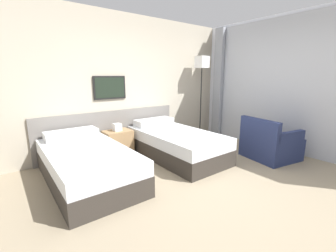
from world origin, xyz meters
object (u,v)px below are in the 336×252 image
Objects in this scene: bed_near_door at (87,164)px; floor_lamp at (202,68)px; bed_near_window at (175,143)px; armchair at (270,145)px; nightstand at (118,142)px.

floor_lamp is at bearing 12.82° from bed_near_door.
bed_near_door and bed_near_window have the same top height.
bed_near_door is 3.41m from floor_lamp.
bed_near_window is 1.00× the size of floor_lamp.
armchair is at bearing -40.38° from bed_near_window.
bed_near_door is at bearing -138.50° from nightstand.
nightstand reaches higher than bed_near_window.
nightstand is (0.84, 0.74, -0.00)m from bed_near_door.
bed_near_window is at bearing -153.00° from floor_lamp.
bed_near_door is 1.12m from nightstand.
bed_near_door is 3.15× the size of nightstand.
bed_near_door is at bearing 79.90° from armchair.
armchair is (-0.01, -1.82, -1.42)m from floor_lamp.
bed_near_door is 3.22m from armchair.
bed_near_window is at bearing 60.22° from armchair.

